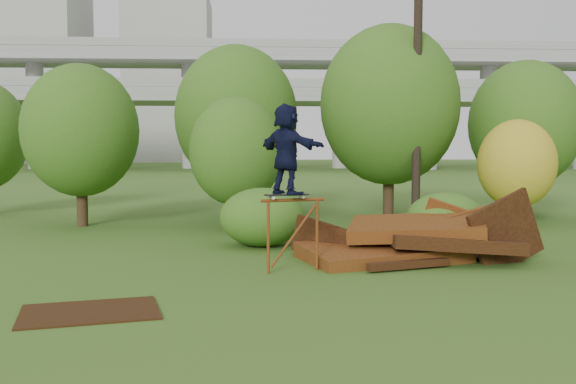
{
  "coord_description": "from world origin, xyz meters",
  "views": [
    {
      "loc": [
        -1.5,
        -11.04,
        2.51
      ],
      "look_at": [
        -0.8,
        2.0,
        1.6
      ],
      "focal_mm": 40.0,
      "sensor_mm": 36.0,
      "label": 1
    }
  ],
  "objects": [
    {
      "name": "ground",
      "position": [
        0.0,
        0.0,
        0.0
      ],
      "size": [
        240.0,
        240.0,
        0.0
      ],
      "primitive_type": "plane",
      "color": "#2D5116",
      "rests_on": "ground"
    },
    {
      "name": "scrap_pile",
      "position": [
        2.04,
        2.97,
        0.41
      ],
      "size": [
        5.57,
        3.08,
        1.97
      ],
      "color": "#441D0C",
      "rests_on": "ground"
    },
    {
      "name": "grind_rail",
      "position": [
        -0.71,
        1.74,
        0.98
      ],
      "size": [
        1.31,
        0.47,
        1.49
      ],
      "color": "brown",
      "rests_on": "ground"
    },
    {
      "name": "skateboard",
      "position": [
        -0.84,
        1.7,
        1.56
      ],
      "size": [
        0.91,
        0.49,
        0.09
      ],
      "rotation": [
        0.0,
        0.0,
        0.3
      ],
      "color": "black",
      "rests_on": "grind_rail"
    },
    {
      "name": "skater",
      "position": [
        -0.84,
        1.7,
        2.48
      ],
      "size": [
        1.49,
        1.61,
        1.8
      ],
      "primitive_type": "imported",
      "rotation": [
        0.0,
        0.0,
        2.28
      ],
      "color": "black",
      "rests_on": "skateboard"
    },
    {
      "name": "flat_plate",
      "position": [
        -4.0,
        -1.31,
        0.01
      ],
      "size": [
        2.32,
        1.9,
        0.03
      ],
      "primitive_type": "cube",
      "rotation": [
        0.0,
        0.0,
        0.24
      ],
      "color": "black",
      "rests_on": "ground"
    },
    {
      "name": "tree_0",
      "position": [
        -6.96,
        9.6,
        3.04
      ],
      "size": [
        3.65,
        3.65,
        5.15
      ],
      "color": "black",
      "rests_on": "ground"
    },
    {
      "name": "tree_1",
      "position": [
        -2.13,
        12.32,
        3.63
      ],
      "size": [
        4.45,
        4.45,
        6.19
      ],
      "color": "black",
      "rests_on": "ground"
    },
    {
      "name": "tree_2",
      "position": [
        -2.02,
        8.44,
        2.38
      ],
      "size": [
        2.86,
        2.86,
        4.04
      ],
      "color": "black",
      "rests_on": "ground"
    },
    {
      "name": "tree_3",
      "position": [
        3.32,
        11.63,
        4.0
      ],
      "size": [
        4.94,
        4.94,
        6.85
      ],
      "color": "black",
      "rests_on": "ground"
    },
    {
      "name": "tree_4",
      "position": [
        6.9,
        9.01,
        1.98
      ],
      "size": [
        2.47,
        2.47,
        3.41
      ],
      "color": "black",
      "rests_on": "ground"
    },
    {
      "name": "tree_5",
      "position": [
        8.38,
        11.9,
        3.34
      ],
      "size": [
        4.03,
        4.03,
        5.67
      ],
      "color": "black",
      "rests_on": "ground"
    },
    {
      "name": "shrub_left",
      "position": [
        -1.29,
        5.12,
        0.75
      ],
      "size": [
        2.16,
        1.99,
        1.49
      ],
      "primitive_type": "ellipsoid",
      "color": "#285015",
      "rests_on": "ground"
    },
    {
      "name": "shrub_right",
      "position": [
        3.27,
        4.59,
        0.7
      ],
      "size": [
        1.97,
        1.81,
        1.4
      ],
      "primitive_type": "ellipsoid",
      "color": "#285015",
      "rests_on": "ground"
    },
    {
      "name": "utility_pole",
      "position": [
        3.83,
        9.73,
        5.08
      ],
      "size": [
        1.4,
        0.28,
        10.02
      ],
      "color": "black",
      "rests_on": "ground"
    },
    {
      "name": "freeway_overpass",
      "position": [
        0.0,
        62.92,
        10.32
      ],
      "size": [
        160.0,
        15.0,
        13.7
      ],
      "color": "gray",
      "rests_on": "ground"
    },
    {
      "name": "building_left",
      "position": [
        -38.0,
        95.0,
        17.5
      ],
      "size": [
        18.0,
        16.0,
        35.0
      ],
      "primitive_type": "cube",
      "color": "#9E9E99",
      "rests_on": "ground"
    },
    {
      "name": "building_right",
      "position": [
        -16.0,
        102.0,
        14.0
      ],
      "size": [
        14.0,
        14.0,
        28.0
      ],
      "primitive_type": "cube",
      "color": "#9E9E99",
      "rests_on": "ground"
    }
  ]
}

